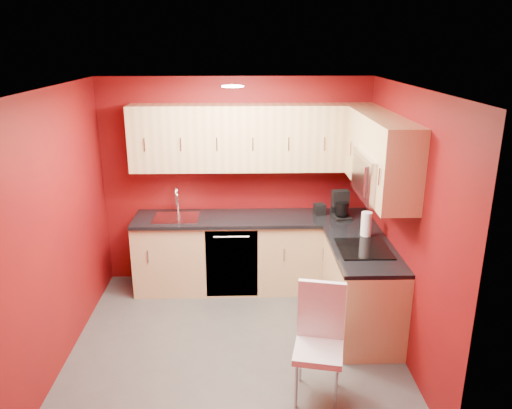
{
  "coord_description": "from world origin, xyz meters",
  "views": [
    {
      "loc": [
        0.09,
        -4.34,
        2.87
      ],
      "look_at": [
        0.22,
        0.55,
        1.27
      ],
      "focal_mm": 35.0,
      "sensor_mm": 36.0,
      "label": 1
    }
  ],
  "objects_px": {
    "sink": "(176,214)",
    "dining_chair": "(319,345)",
    "paper_towel": "(366,224)",
    "napkin_holder": "(320,209)",
    "microwave": "(381,176)",
    "coffee_maker": "(342,205)"
  },
  "relations": [
    {
      "from": "sink",
      "to": "paper_towel",
      "type": "distance_m",
      "value": 2.19
    },
    {
      "from": "paper_towel",
      "to": "napkin_holder",
      "type": "bearing_deg",
      "value": 118.25
    },
    {
      "from": "microwave",
      "to": "dining_chair",
      "type": "xyz_separation_m",
      "value": [
        -0.69,
        -1.01,
        -1.17
      ]
    },
    {
      "from": "coffee_maker",
      "to": "napkin_holder",
      "type": "distance_m",
      "value": 0.29
    },
    {
      "from": "microwave",
      "to": "coffee_maker",
      "type": "bearing_deg",
      "value": 100.26
    },
    {
      "from": "microwave",
      "to": "paper_towel",
      "type": "distance_m",
      "value": 0.71
    },
    {
      "from": "paper_towel",
      "to": "dining_chair",
      "type": "bearing_deg",
      "value": -116.65
    },
    {
      "from": "paper_towel",
      "to": "dining_chair",
      "type": "height_order",
      "value": "paper_towel"
    },
    {
      "from": "sink",
      "to": "napkin_holder",
      "type": "xyz_separation_m",
      "value": [
        1.7,
        0.06,
        0.03
      ]
    },
    {
      "from": "coffee_maker",
      "to": "paper_towel",
      "type": "relative_size",
      "value": 1.2
    },
    {
      "from": "napkin_holder",
      "to": "dining_chair",
      "type": "distance_m",
      "value": 2.15
    },
    {
      "from": "microwave",
      "to": "paper_towel",
      "type": "xyz_separation_m",
      "value": [
        -0.01,
        0.34,
        -0.62
      ]
    },
    {
      "from": "coffee_maker",
      "to": "dining_chair",
      "type": "distance_m",
      "value": 2.08
    },
    {
      "from": "paper_towel",
      "to": "sink",
      "type": "bearing_deg",
      "value": 162.37
    },
    {
      "from": "sink",
      "to": "coffee_maker",
      "type": "relative_size",
      "value": 1.63
    },
    {
      "from": "coffee_maker",
      "to": "microwave",
      "type": "bearing_deg",
      "value": -88.07
    },
    {
      "from": "microwave",
      "to": "dining_chair",
      "type": "distance_m",
      "value": 1.7
    },
    {
      "from": "coffee_maker",
      "to": "napkin_holder",
      "type": "relative_size",
      "value": 2.44
    },
    {
      "from": "sink",
      "to": "dining_chair",
      "type": "xyz_separation_m",
      "value": [
        1.4,
        -2.02,
        -0.45
      ]
    },
    {
      "from": "sink",
      "to": "microwave",
      "type": "bearing_deg",
      "value": -25.6
    },
    {
      "from": "napkin_holder",
      "to": "dining_chair",
      "type": "relative_size",
      "value": 0.13
    },
    {
      "from": "napkin_holder",
      "to": "coffee_maker",
      "type": "bearing_deg",
      "value": -32.36
    }
  ]
}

